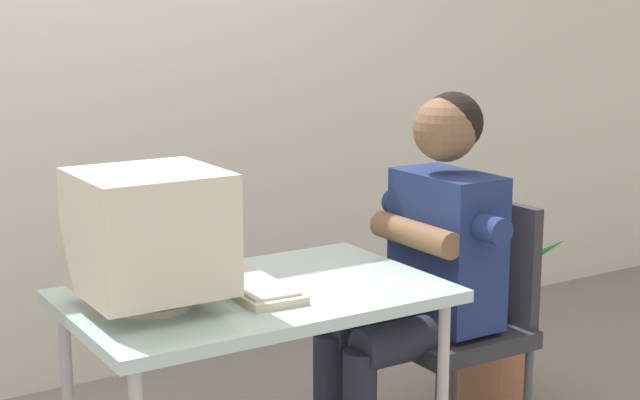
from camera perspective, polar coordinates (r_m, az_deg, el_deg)
wall_back at (r=4.14m, az=-9.66°, el=10.37°), size 8.00×0.10×3.00m
desk at (r=2.89m, az=-3.87°, el=-6.54°), size 1.11×0.69×0.74m
crt_monitor at (r=2.69m, az=-10.04°, el=-1.93°), size 0.40×0.38×0.39m
keyboard at (r=2.88m, az=-4.36°, el=-4.98°), size 0.19×0.48×0.03m
office_chair at (r=3.42m, az=8.60°, el=-6.64°), size 0.45×0.45×0.90m
person_seated at (r=3.25m, az=6.14°, el=-3.72°), size 0.71×0.59×1.29m
potted_plant at (r=3.95m, az=9.92°, el=-7.21°), size 0.59×0.62×0.78m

